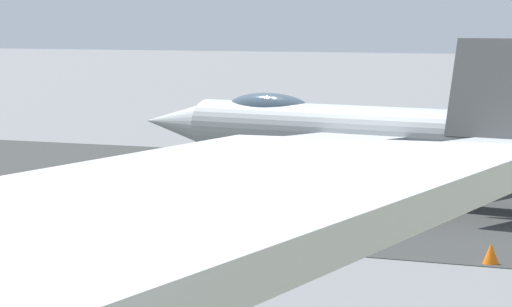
# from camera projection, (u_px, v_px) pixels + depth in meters

# --- Properties ---
(ground_plane) EXTENTS (400.00, 400.00, 0.00)m
(ground_plane) POSITION_uv_depth(u_px,v_px,m) (387.00, 195.00, 52.74)
(ground_plane) COLOR slate
(runway_strip) EXTENTS (240.00, 26.00, 0.02)m
(runway_strip) POSITION_uv_depth(u_px,v_px,m) (387.00, 195.00, 52.73)
(runway_strip) COLOR #323332
(runway_strip) RESTS_ON ground
(fighter_jet) EXTENTS (17.97, 15.03, 5.60)m
(fighter_jet) POSITION_uv_depth(u_px,v_px,m) (353.00, 130.00, 51.34)
(fighter_jet) COLOR #A3A9A9
(fighter_jet) RESTS_ON ground
(marker_cone_near) EXTENTS (0.44, 0.44, 0.55)m
(marker_cone_near) POSITION_uv_depth(u_px,v_px,m) (491.00, 254.00, 37.93)
(marker_cone_near) COLOR orange
(marker_cone_near) RESTS_ON ground
(marker_cone_mid) EXTENTS (0.44, 0.44, 0.55)m
(marker_cone_mid) POSITION_uv_depth(u_px,v_px,m) (94.00, 224.00, 43.47)
(marker_cone_mid) COLOR orange
(marker_cone_mid) RESTS_ON ground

